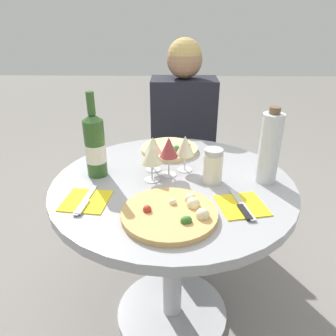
% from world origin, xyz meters
% --- Properties ---
extents(ground_plane, '(12.00, 12.00, 0.00)m').
position_xyz_m(ground_plane, '(0.00, 0.00, 0.00)').
color(ground_plane, gray).
rests_on(ground_plane, ground).
extents(dining_table, '(0.91, 0.91, 0.71)m').
position_xyz_m(dining_table, '(0.00, 0.00, 0.55)').
color(dining_table, '#B2B2B7').
rests_on(dining_table, ground_plane).
extents(chair_behind_diner, '(0.41, 0.41, 0.83)m').
position_xyz_m(chair_behind_diner, '(0.06, 0.83, 0.40)').
color(chair_behind_diner, silver).
rests_on(chair_behind_diner, ground_plane).
extents(seated_diner, '(0.37, 0.44, 1.16)m').
position_xyz_m(seated_diner, '(0.06, 0.69, 0.52)').
color(seated_diner, black).
rests_on(seated_diner, ground_plane).
extents(pizza_large, '(0.30, 0.30, 0.05)m').
position_xyz_m(pizza_large, '(-0.00, -0.23, 0.72)').
color(pizza_large, tan).
rests_on(pizza_large, dining_table).
extents(pizza_small_far, '(0.26, 0.26, 0.05)m').
position_xyz_m(pizza_small_far, '(-0.02, 0.29, 0.72)').
color(pizza_small_far, '#E5C17F').
rests_on(pizza_small_far, dining_table).
extents(wine_bottle, '(0.08, 0.08, 0.33)m').
position_xyz_m(wine_bottle, '(-0.30, 0.05, 0.83)').
color(wine_bottle, '#2D5623').
rests_on(wine_bottle, dining_table).
extents(tall_carafe, '(0.08, 0.08, 0.29)m').
position_xyz_m(tall_carafe, '(0.35, 0.01, 0.84)').
color(tall_carafe, silver).
rests_on(tall_carafe, dining_table).
extents(sugar_shaker, '(0.07, 0.07, 0.13)m').
position_xyz_m(sugar_shaker, '(0.15, -0.00, 0.78)').
color(sugar_shaker, silver).
rests_on(sugar_shaker, dining_table).
extents(wine_glass_front_left, '(0.08, 0.08, 0.14)m').
position_xyz_m(wine_glass_front_left, '(-0.08, 0.01, 0.81)').
color(wine_glass_front_left, silver).
rests_on(wine_glass_front_left, dining_table).
extents(wine_glass_back_left, '(0.07, 0.07, 0.14)m').
position_xyz_m(wine_glass_back_left, '(-0.08, 0.10, 0.81)').
color(wine_glass_back_left, silver).
rests_on(wine_glass_back_left, dining_table).
extents(wine_glass_center, '(0.07, 0.07, 0.16)m').
position_xyz_m(wine_glass_center, '(-0.02, 0.05, 0.83)').
color(wine_glass_center, silver).
rests_on(wine_glass_center, dining_table).
extents(wine_glass_back_right, '(0.07, 0.07, 0.15)m').
position_xyz_m(wine_glass_back_right, '(0.05, 0.10, 0.82)').
color(wine_glass_back_right, silver).
rests_on(wine_glass_back_right, dining_table).
extents(place_setting_left, '(0.17, 0.19, 0.01)m').
position_xyz_m(place_setting_left, '(-0.29, -0.15, 0.71)').
color(place_setting_left, yellow).
rests_on(place_setting_left, dining_table).
extents(place_setting_right, '(0.18, 0.19, 0.01)m').
position_xyz_m(place_setting_right, '(0.23, -0.17, 0.71)').
color(place_setting_right, yellow).
rests_on(place_setting_right, dining_table).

